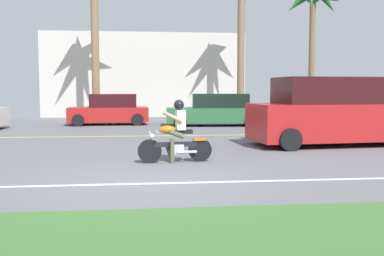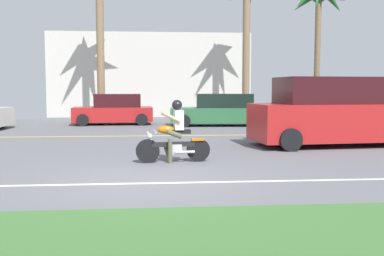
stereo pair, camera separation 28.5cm
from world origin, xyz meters
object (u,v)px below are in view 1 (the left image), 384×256
object	(u,v)px
parked_car_2	(216,111)
parked_car_3	(333,112)
suv_nearby	(332,113)
parked_car_1	(110,110)
motorcyclist	(176,136)
palm_tree_0	(313,7)

from	to	relation	value
parked_car_2	parked_car_3	distance (m)	5.30
suv_nearby	parked_car_2	world-z (taller)	suv_nearby
parked_car_1	parked_car_3	distance (m)	10.39
motorcyclist	parked_car_2	world-z (taller)	parked_car_2
parked_car_3	palm_tree_0	bearing A→B (deg)	86.09
palm_tree_0	parked_car_2	bearing A→B (deg)	-157.47
motorcyclist	palm_tree_0	xyz separation A→B (m)	(8.02, 12.49, 5.30)
parked_car_2	parked_car_3	xyz separation A→B (m)	(5.16, -1.21, -0.01)
parked_car_3	palm_tree_0	world-z (taller)	palm_tree_0
motorcyclist	suv_nearby	size ratio (longest dim) A/B	0.34
suv_nearby	parked_car_3	distance (m)	6.94
palm_tree_0	parked_car_1	bearing A→B (deg)	-174.32
motorcyclist	suv_nearby	bearing A→B (deg)	28.58
suv_nearby	parked_car_2	distance (m)	7.91
motorcyclist	parked_car_1	distance (m)	11.70
motorcyclist	palm_tree_0	size ratio (longest dim) A/B	0.25
suv_nearby	motorcyclist	bearing A→B (deg)	-151.42
motorcyclist	parked_car_1	size ratio (longest dim) A/B	0.46
motorcyclist	parked_car_2	distance (m)	10.59
motorcyclist	parked_car_1	world-z (taller)	motorcyclist
parked_car_1	parked_car_3	size ratio (longest dim) A/B	0.90
parked_car_3	palm_tree_0	xyz separation A→B (m)	(0.24, 3.45, 5.23)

